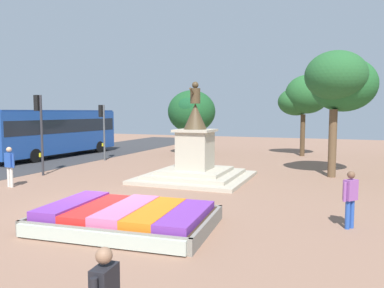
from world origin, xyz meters
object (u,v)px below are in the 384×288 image
(flower_planter, at_px, (125,218))
(statue_monument, at_px, (195,160))
(traffic_light_far_corner, at_px, (103,122))
(pedestrian_crossing_plaza, at_px, (350,196))
(pedestrian_near_planter, at_px, (10,164))
(traffic_light_mid_block, at_px, (40,121))
(city_bus, at_px, (56,130))

(flower_planter, height_order, statue_monument, statue_monument)
(statue_monument, bearing_deg, flower_planter, -83.95)
(traffic_light_far_corner, relative_size, pedestrian_crossing_plaza, 2.28)
(pedestrian_near_planter, bearing_deg, traffic_light_mid_block, 108.52)
(city_bus, height_order, pedestrian_crossing_plaza, city_bus)
(statue_monument, relative_size, city_bus, 0.46)
(flower_planter, xyz_separation_m, traffic_light_mid_block, (-8.57, 5.99, 2.51))
(statue_monument, distance_m, city_bus, 13.41)
(statue_monument, height_order, traffic_light_mid_block, statue_monument)
(pedestrian_crossing_plaza, bearing_deg, statue_monument, 139.99)
(traffic_light_far_corner, xyz_separation_m, pedestrian_crossing_plaza, (14.91, -9.95, -1.61))
(statue_monument, relative_size, traffic_light_far_corner, 1.36)
(statue_monument, xyz_separation_m, traffic_light_far_corner, (-8.19, 4.31, 1.61))
(traffic_light_mid_block, xyz_separation_m, pedestrian_near_planter, (0.96, -2.86, -1.78))
(traffic_light_mid_block, distance_m, city_bus, 8.16)
(statue_monument, xyz_separation_m, traffic_light_mid_block, (-7.74, -1.82, 1.86))
(statue_monument, height_order, pedestrian_crossing_plaza, statue_monument)
(traffic_light_far_corner, bearing_deg, traffic_light_mid_block, -85.82)
(flower_planter, relative_size, traffic_light_far_corner, 1.36)
(traffic_light_mid_block, xyz_separation_m, city_bus, (-4.75, 6.58, -0.87))
(pedestrian_near_planter, xyz_separation_m, pedestrian_crossing_plaza, (13.50, -0.95, -0.08))
(city_bus, bearing_deg, flower_planter, -43.32)
(traffic_light_mid_block, bearing_deg, traffic_light_far_corner, 94.18)
(flower_planter, distance_m, city_bus, 18.39)
(traffic_light_far_corner, distance_m, pedestrian_crossing_plaza, 18.00)
(city_bus, relative_size, pedestrian_crossing_plaza, 6.75)
(traffic_light_far_corner, distance_m, pedestrian_near_planter, 9.23)
(city_bus, relative_size, pedestrian_near_planter, 6.26)
(flower_planter, xyz_separation_m, traffic_light_far_corner, (-9.02, 12.12, 2.26))
(pedestrian_crossing_plaza, bearing_deg, pedestrian_near_planter, 175.96)
(pedestrian_near_planter, relative_size, pedestrian_crossing_plaza, 1.08)
(flower_planter, xyz_separation_m, statue_monument, (-0.83, 7.81, 0.65))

